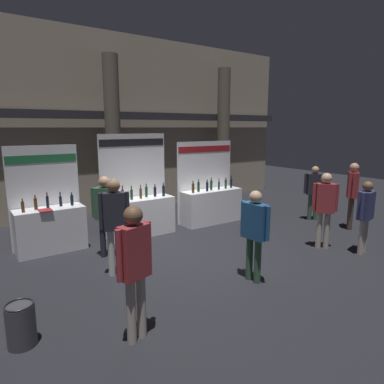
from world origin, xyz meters
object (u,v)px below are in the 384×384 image
Objects in this scene: exhibitor_booth_1 at (139,211)px; visitor_1 at (255,228)px; visitor_8 at (115,218)px; exhibitor_booth_2 at (210,202)px; exhibitor_booth_0 at (50,225)px; visitor_2 at (325,204)px; visitor_0 at (352,190)px; visitor_3 at (366,211)px; visitor_7 at (135,262)px; visitor_6 at (105,209)px; visitor_4 at (314,188)px; trash_bin at (21,325)px.

exhibitor_booth_1 is 1.55× the size of visitor_1.
visitor_1 is 2.55m from visitor_8.
exhibitor_booth_2 is 4.19m from visitor_8.
exhibitor_booth_1 is at bearing -2.11° from exhibitor_booth_0.
visitor_2 is at bearing -33.12° from exhibitor_booth_0.
visitor_0 is 1.90m from visitor_3.
visitor_2 is at bearing 171.70° from visitor_7.
visitor_1 is 3.17m from visitor_6.
visitor_4 is (-0.04, 1.17, -0.11)m from visitor_0.
visitor_3 is (-1.48, -1.18, -0.13)m from visitor_0.
exhibitor_booth_0 is 7.33m from visitor_4.
visitor_1 reaches higher than trash_bin.
visitor_6 is (-6.20, 0.65, 0.08)m from visitor_4.
trash_bin is 0.36× the size of visitor_3.
visitor_7 is at bearing -127.27° from visitor_2.
visitor_4 is (8.21, 1.65, 0.70)m from trash_bin.
visitor_8 is (-4.49, 1.32, 0.05)m from visitor_2.
exhibitor_booth_0 is 1.50m from visitor_6.
visitor_4 is at bearing -148.68° from visitor_6.
visitor_4 is 7.34m from visitor_7.
exhibitor_booth_2 reaches higher than visitor_7.
exhibitor_booth_2 is at bearing 148.36° from visitor_2.
trash_bin is at bearing -149.81° from exhibitor_booth_2.
visitor_0 is at bearing -51.48° from visitor_4.
visitor_0 is (8.25, 0.48, 0.81)m from trash_bin.
exhibitor_booth_1 is 3.71m from visitor_1.
exhibitor_booth_0 is 4.60m from visitor_1.
visitor_0 is at bearing -45.09° from exhibitor_booth_2.
visitor_3 is at bearing -12.64° from visitor_2.
trash_bin is 6.36m from visitor_2.
exhibitor_booth_1 reaches higher than visitor_3.
exhibitor_booth_0 is at bearing 30.50° from visitor_1.
visitor_4 reaches higher than visitor_3.
visitor_8 is at bearing 146.25° from visitor_3.
exhibitor_booth_2 is 1.45× the size of visitor_3.
visitor_8 is (1.82, 1.31, 0.82)m from trash_bin.
visitor_6 reaches higher than visitor_2.
visitor_8 is at bearing 44.68° from visitor_1.
exhibitor_booth_0 is 4.15m from visitor_7.
trash_bin is at bearing 86.17° from visitor_6.
visitor_7 is (-6.98, -1.21, -0.01)m from visitor_0.
exhibitor_booth_0 is at bearing 72.01° from trash_bin.
visitor_7 is (1.27, -0.73, 0.80)m from trash_bin.
visitor_0 is at bearing -84.71° from visitor_1.
exhibitor_booth_2 reaches higher than visitor_0.
visitor_7 is (-5.05, -0.72, 0.03)m from visitor_2.
exhibitor_booth_1 is at bearing 2.57° from visitor_1.
exhibitor_booth_0 is at bearing -59.17° from visitor_0.
visitor_1 is 1.03× the size of visitor_4.
visitor_1 is 2.57m from visitor_2.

